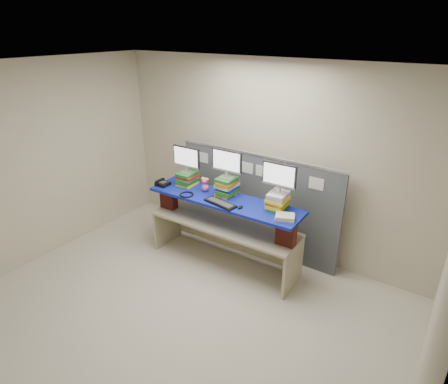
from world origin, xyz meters
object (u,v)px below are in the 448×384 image
Objects in this scene: blue_board at (224,200)px; monitor_left at (187,158)px; monitor_center at (227,162)px; monitor_right at (279,176)px; keyboard at (220,203)px; desk_phone at (162,183)px; desk at (224,231)px.

blue_board is 0.84m from monitor_left.
monitor_center is 0.77m from monitor_right.
monitor_left is 1.45m from monitor_right.
keyboard is 2.60× the size of desk_phone.
monitor_center reaches higher than blue_board.
monitor_center is 0.55m from keyboard.
monitor_right is at bearing 0.00° from monitor_center.
desk_phone is at bearing -174.56° from desk.
monitor_left is 0.69m from monitor_center.
blue_board is at bearing 0.00° from desk.
keyboard is (0.77, -0.26, -0.40)m from monitor_left.
desk is at bearing 5.96° from desk_phone.
monitor_right is 2.41× the size of desk_phone.
desk is 11.70× the size of desk_phone.
monitor_center is 1.00× the size of monitor_right.
monitor_right is at bearing 33.32° from keyboard.
monitor_left reaches higher than keyboard.
monitor_right reaches higher than desk_phone.
monitor_center is at bearing 116.50° from keyboard.
blue_board is 4.55× the size of keyboard.
blue_board is 0.18m from keyboard.
blue_board is at bearing 5.96° from desk_phone.
keyboard is (0.05, -0.16, 0.03)m from blue_board.
desk is 4.85× the size of monitor_left.
monitor_center is at bearing 12.83° from desk_phone.
desk is at bearing -170.85° from monitor_right.
monitor_left is 1.00× the size of monitor_center.
monitor_left is at bearing 180.00° from monitor_center.
monitor_center is at bearing 104.30° from desk.
monitor_center is at bearing 104.30° from blue_board.
monitor_right is at bearing 7.53° from desk_phone.
desk is 0.54m from keyboard.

